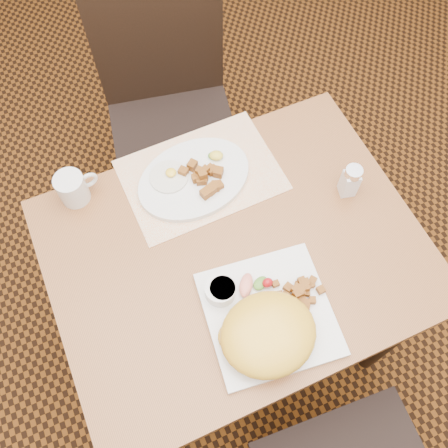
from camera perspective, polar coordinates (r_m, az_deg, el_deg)
ground at (r=1.93m, az=0.96°, el=-12.16°), size 8.00×8.00×0.00m
table at (r=1.32m, az=1.38°, el=-5.00°), size 0.90×0.70×0.75m
chair_far at (r=1.75m, az=-6.32°, el=13.60°), size 0.50×0.50×0.97m
placemat at (r=1.32m, az=-2.65°, el=5.62°), size 0.41×0.29×0.00m
plate_square at (r=1.16m, az=5.14°, el=-10.21°), size 0.31×0.31×0.02m
plate_oval at (r=1.30m, az=-3.45°, el=5.21°), size 0.33×0.27×0.02m
hollandaise_mound at (r=1.10m, az=4.98°, el=-12.45°), size 0.21×0.19×0.08m
ramekin at (r=1.14m, az=-0.42°, el=-7.54°), size 0.07×0.07×0.04m
garnish_sq at (r=1.16m, az=3.47°, el=-6.87°), size 0.09×0.07×0.03m
fried_egg at (r=1.30m, az=-6.29°, el=5.46°), size 0.10×0.10×0.02m
garnish_ov at (r=1.32m, az=-0.92°, el=7.83°), size 0.05×0.05×0.02m
salt_shaker at (r=1.29m, az=14.23°, el=4.83°), size 0.05×0.05×0.10m
coffee_mug at (r=1.31m, az=-16.88°, el=3.95°), size 0.11×0.07×0.08m
home_fries_sq at (r=1.16m, az=8.56°, el=-7.78°), size 0.11×0.10×0.03m
home_fries_ov at (r=1.28m, az=-2.24°, el=5.39°), size 0.11×0.12×0.04m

